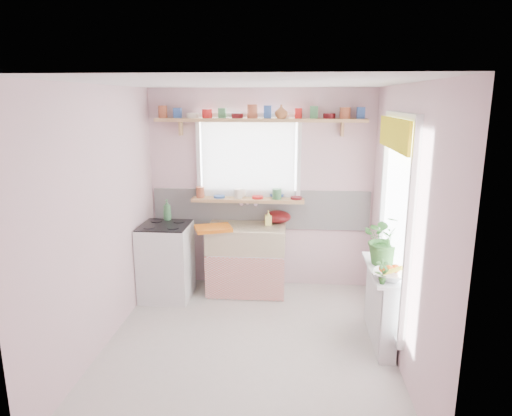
{
  "coord_description": "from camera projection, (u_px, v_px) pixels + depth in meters",
  "views": [
    {
      "loc": [
        0.42,
        -4.04,
        2.37
      ],
      "look_at": [
        0.03,
        0.55,
        1.26
      ],
      "focal_mm": 32.0,
      "sensor_mm": 36.0,
      "label": 1
    }
  ],
  "objects": [
    {
      "name": "pine_shelf",
      "position": [
        260.0,
        120.0,
        5.43
      ],
      "size": [
        2.52,
        0.24,
        0.04
      ],
      "primitive_type": "cube",
      "color": "tan",
      "rests_on": "room"
    },
    {
      "name": "cooker_bottle",
      "position": [
        167.0,
        210.0,
        5.58
      ],
      "size": [
        0.1,
        0.1,
        0.26
      ],
      "primitive_type": "imported",
      "rotation": [
        0.0,
        0.0,
        -0.04
      ],
      "color": "#40804B",
      "rests_on": "cooker"
    },
    {
      "name": "fruit_bowl",
      "position": [
        389.0,
        276.0,
        4.12
      ],
      "size": [
        0.38,
        0.38,
        0.07
      ],
      "primitive_type": "imported",
      "rotation": [
        0.0,
        0.0,
        -0.34
      ],
      "color": "silver",
      "rests_on": "radiator_ledge"
    },
    {
      "name": "dish_tray",
      "position": [
        213.0,
        228.0,
        5.4
      ],
      "size": [
        0.5,
        0.44,
        0.04
      ],
      "primitive_type": "cube",
      "rotation": [
        0.0,
        0.0,
        0.35
      ],
      "color": "orange",
      "rests_on": "sink_unit"
    },
    {
      "name": "sill_cup",
      "position": [
        241.0,
        193.0,
        5.73
      ],
      "size": [
        0.15,
        0.15,
        0.11
      ],
      "primitive_type": "imported",
      "rotation": [
        0.0,
        0.0,
        -0.14
      ],
      "color": "#F0E2D0",
      "rests_on": "windowsill"
    },
    {
      "name": "soap_bottle_sink",
      "position": [
        268.0,
        218.0,
        5.6
      ],
      "size": [
        0.09,
        0.09,
        0.18
      ],
      "primitive_type": "imported",
      "rotation": [
        0.0,
        0.0,
        0.11
      ],
      "color": "#FFF471",
      "rests_on": "sink_unit"
    },
    {
      "name": "sink_unit",
      "position": [
        247.0,
        259.0,
        5.66
      ],
      "size": [
        0.95,
        0.65,
        1.11
      ],
      "color": "white",
      "rests_on": "ground"
    },
    {
      "name": "room",
      "position": [
        316.0,
        193.0,
        4.96
      ],
      "size": [
        3.2,
        3.2,
        3.2
      ],
      "color": "silver",
      "rests_on": "ground"
    },
    {
      "name": "sill_crockery",
      "position": [
        244.0,
        194.0,
        5.67
      ],
      "size": [
        1.35,
        0.11,
        0.12
      ],
      "color": "#A55133",
      "rests_on": "windowsill"
    },
    {
      "name": "radiator_ledge",
      "position": [
        381.0,
        304.0,
        4.49
      ],
      "size": [
        0.22,
        0.95,
        0.78
      ],
      "color": "white",
      "rests_on": "ground"
    },
    {
      "name": "fruit",
      "position": [
        390.0,
        269.0,
        4.11
      ],
      "size": [
        0.2,
        0.14,
        0.1
      ],
      "color": "#FF6215",
      "rests_on": "fruit_bowl"
    },
    {
      "name": "colander",
      "position": [
        278.0,
        217.0,
        5.72
      ],
      "size": [
        0.42,
        0.42,
        0.15
      ],
      "primitive_type": "ellipsoid",
      "rotation": [
        0.0,
        0.0,
        0.31
      ],
      "color": "#540E10",
      "rests_on": "sink_unit"
    },
    {
      "name": "herb_pot",
      "position": [
        382.0,
        272.0,
        4.0
      ],
      "size": [
        0.14,
        0.11,
        0.23
      ],
      "primitive_type": "imported",
      "rotation": [
        0.0,
        0.0,
        0.25
      ],
      "color": "#2F5F26",
      "rests_on": "radiator_ledge"
    },
    {
      "name": "windowsill",
      "position": [
        248.0,
        200.0,
        5.68
      ],
      "size": [
        1.4,
        0.22,
        0.04
      ],
      "primitive_type": "cube",
      "color": "tan",
      "rests_on": "room"
    },
    {
      "name": "cooker",
      "position": [
        166.0,
        261.0,
        5.5
      ],
      "size": [
        0.58,
        0.58,
        0.93
      ],
      "color": "white",
      "rests_on": "ground"
    },
    {
      "name": "jade_plant",
      "position": [
        386.0,
        239.0,
        4.45
      ],
      "size": [
        0.48,
        0.42,
        0.52
      ],
      "primitive_type": "imported",
      "rotation": [
        0.0,
        0.0,
        0.04
      ],
      "color": "#38712D",
      "rests_on": "radiator_ledge"
    },
    {
      "name": "sill_bowl",
      "position": [
        277.0,
        196.0,
        5.7
      ],
      "size": [
        0.23,
        0.23,
        0.06
      ],
      "primitive_type": "imported",
      "rotation": [
        0.0,
        0.0,
        0.41
      ],
      "color": "#2D4C94",
      "rests_on": "windowsill"
    },
    {
      "name": "shelf_crockery",
      "position": [
        260.0,
        114.0,
        5.41
      ],
      "size": [
        2.47,
        0.11,
        0.12
      ],
      "color": "#A55133",
      "rests_on": "pine_shelf"
    },
    {
      "name": "shelf_vase",
      "position": [
        281.0,
        112.0,
        5.33
      ],
      "size": [
        0.18,
        0.18,
        0.16
      ],
      "primitive_type": "imported",
      "rotation": [
        0.0,
        0.0,
        0.21
      ],
      "color": "#A15E31",
      "rests_on": "pine_shelf"
    }
  ]
}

